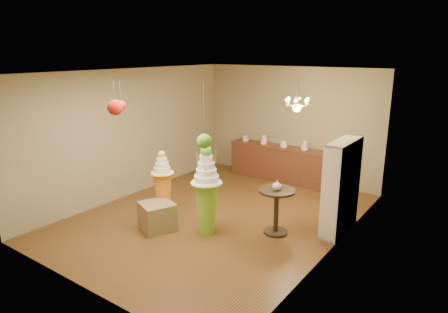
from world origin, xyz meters
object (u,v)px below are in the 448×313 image
Objects in this scene: sideboard at (283,163)px; round_table at (276,205)px; pedestal_green at (207,197)px; pedestal_orange at (163,191)px.

sideboard reaches higher than round_table.
pedestal_green is 3.75m from sideboard.
pedestal_orange is at bearing -159.66° from round_table.
sideboard is 3.44× the size of round_table.
pedestal_green is 1.97× the size of round_table.
pedestal_orange is 1.67× the size of round_table.
round_table is at bearing 20.34° from pedestal_orange.
pedestal_orange reaches higher than sideboard.
pedestal_green is at bearing 1.59° from pedestal_orange.
pedestal_orange is 3.84m from sideboard.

